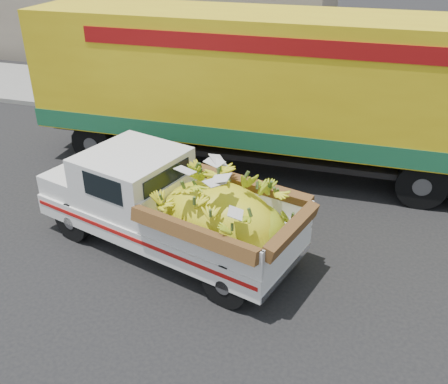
% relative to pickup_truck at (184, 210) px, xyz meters
% --- Properties ---
extents(ground, '(100.00, 100.00, 0.00)m').
position_rel_pickup_truck_xyz_m(ground, '(-0.22, -0.54, -0.96)').
color(ground, black).
rests_on(ground, ground).
extents(curb, '(60.00, 0.25, 0.15)m').
position_rel_pickup_truck_xyz_m(curb, '(-0.22, 6.61, -0.88)').
color(curb, gray).
rests_on(curb, ground).
extents(sidewalk, '(60.00, 4.00, 0.14)m').
position_rel_pickup_truck_xyz_m(sidewalk, '(-0.22, 8.71, -0.89)').
color(sidewalk, gray).
rests_on(sidewalk, ground).
extents(pickup_truck, '(5.40, 3.15, 1.79)m').
position_rel_pickup_truck_xyz_m(pickup_truck, '(0.00, 0.00, 0.00)').
color(pickup_truck, black).
rests_on(pickup_truck, ground).
extents(semi_trailer, '(12.01, 2.68, 3.80)m').
position_rel_pickup_truck_xyz_m(semi_trailer, '(0.80, 4.16, 1.16)').
color(semi_trailer, black).
rests_on(semi_trailer, ground).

